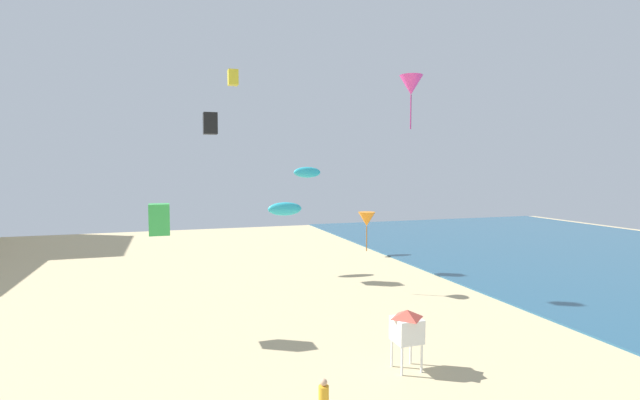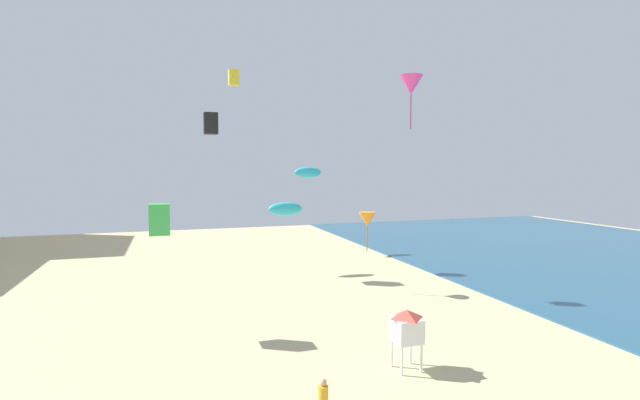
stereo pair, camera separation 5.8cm
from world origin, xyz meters
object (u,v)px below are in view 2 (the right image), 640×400
Objects in this scene: kite_cyan_parafoil at (285,209)px; kite_orange_delta at (367,219)px; kite_green_box at (160,219)px; kite_black_box_2 at (211,124)px; kite_yellow_box at (234,78)px; kite_magenta_delta at (411,85)px; lifeguard_stand at (407,327)px; kite_flyer at (323,400)px; kite_cyan_parafoil_2 at (308,172)px.

kite_cyan_parafoil reaches higher than kite_orange_delta.
kite_green_box is 14.58m from kite_black_box_2.
kite_cyan_parafoil is at bearing 51.83° from kite_green_box.
kite_yellow_box is 22.03m from kite_magenta_delta.
kite_cyan_parafoil is at bearing 96.49° from lifeguard_stand.
kite_black_box_2 is at bearing 107.59° from kite_flyer.
kite_cyan_parafoil is at bearing 93.29° from kite_flyer.
kite_yellow_box is at bearing 123.19° from kite_orange_delta.
kite_cyan_parafoil_2 is at bearing 27.96° from kite_yellow_box.
kite_green_box is 0.64× the size of kite_magenta_delta.
lifeguard_stand is at bearing -106.05° from kite_orange_delta.
kite_orange_delta reaches higher than lifeguard_stand.
kite_flyer is at bearing -139.20° from kite_magenta_delta.
lifeguard_stand is 28.12m from kite_cyan_parafoil_2.
kite_flyer is at bearing -100.74° from kite_cyan_parafoil.
kite_yellow_box is at bearing 69.51° from kite_green_box.
kite_magenta_delta is (1.61, -17.35, 6.99)m from kite_cyan_parafoil.
kite_green_box is at bearing 147.88° from lifeguard_stand.
kite_cyan_parafoil_2 is 11.87m from kite_yellow_box.
kite_yellow_box is (0.73, 26.12, 15.16)m from kite_flyer.
kite_cyan_parafoil_2 is (3.76, 27.16, 6.21)m from lifeguard_stand.
kite_orange_delta is (8.09, 14.87, 4.08)m from kite_flyer.
kite_yellow_box is 0.78× the size of kite_black_box_2.
kite_yellow_box reaches higher than lifeguard_stand.
kite_flyer is at bearing -86.44° from kite_black_box_2.
kite_flyer is 17.41m from kite_orange_delta.
kite_flyer is 1.06× the size of kite_green_box.
kite_yellow_box is at bearing 133.46° from kite_cyan_parafoil.
kite_green_box is at bearing 153.49° from kite_magenta_delta.
kite_cyan_parafoil is 15.14m from kite_green_box.
lifeguard_stand reaches higher than kite_flyer.
kite_green_box is at bearing -124.53° from kite_cyan_parafoil_2.
kite_cyan_parafoil_2 is at bearing 61.68° from kite_cyan_parafoil.
kite_cyan_parafoil is 9.33m from kite_cyan_parafoil_2.
kite_flyer is 0.68× the size of kite_magenta_delta.
kite_orange_delta is (3.40, 11.81, 3.16)m from lifeguard_stand.
lifeguard_stand is at bearing -80.25° from kite_yellow_box.
kite_orange_delta is at bearing -91.38° from kite_cyan_parafoil_2.
kite_flyer is 12.70m from kite_green_box.
kite_magenta_delta is at bearing -95.91° from kite_cyan_parafoil_2.
kite_green_box reaches higher than kite_orange_delta.
kite_green_box is at bearing 129.87° from kite_flyer.
kite_cyan_parafoil reaches higher than kite_flyer.
kite_magenta_delta is (1.16, 1.99, 10.33)m from lifeguard_stand.
kite_cyan_parafoil is 1.01× the size of kite_cyan_parafoil_2.
kite_cyan_parafoil is 12.04m from kite_yellow_box.
kite_green_box is (-9.35, -11.89, 0.71)m from kite_cyan_parafoil.
kite_green_box reaches higher than kite_cyan_parafoil.
kite_orange_delta is at bearing 75.47° from kite_flyer.
kite_orange_delta is 12.36m from kite_magenta_delta.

